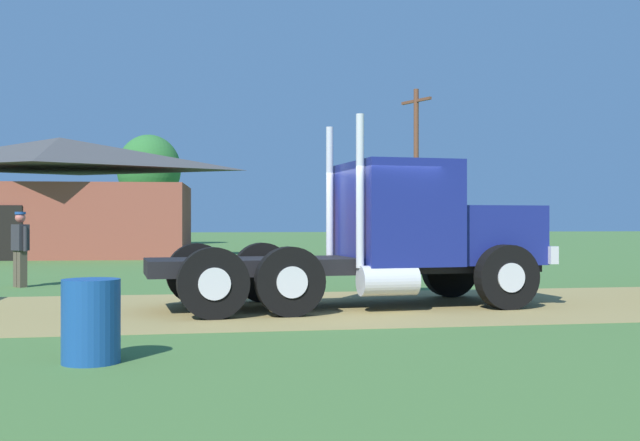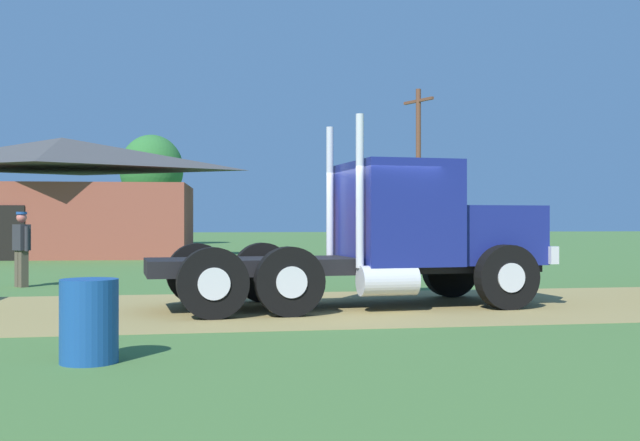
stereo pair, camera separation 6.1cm
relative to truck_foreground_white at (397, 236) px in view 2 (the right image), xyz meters
The scene contains 8 objects.
ground_plane 1.49m from the truck_foreground_white, behind, with size 200.00×200.00×0.00m, color #477035.
dirt_track 1.49m from the truck_foreground_white, behind, with size 120.00×5.87×0.01m, color #97844B.
truck_foreground_white is the anchor object (origin of this frame).
visitor_far_side 9.38m from the truck_foreground_white, 145.25° to the left, with size 0.46×0.50×1.78m.
steel_barrel 7.11m from the truck_foreground_white, 133.75° to the right, with size 0.63×0.63×0.92m, color #19478C.
shed_building 23.26m from the truck_foreground_white, 113.51° to the left, with size 11.94×7.16×5.22m.
utility_pole_near 25.49m from the truck_foreground_white, 72.17° to the left, with size 1.00×2.08×8.31m.
tree_mid 39.60m from the truck_foreground_white, 99.09° to the left, with size 4.20×4.20×7.35m.
Camera 2 is at (-3.05, -13.80, 1.55)m, focal length 43.48 mm.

